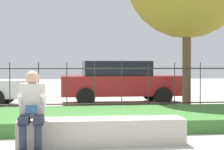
{
  "coord_description": "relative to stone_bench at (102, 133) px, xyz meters",
  "views": [
    {
      "loc": [
        -0.82,
        -6.16,
        1.32
      ],
      "look_at": [
        0.45,
        3.75,
        1.07
      ],
      "focal_mm": 60.0,
      "sensor_mm": 36.0,
      "label": 1
    }
  ],
  "objects": [
    {
      "name": "car_parked_center",
      "position": [
        1.3,
        6.73,
        0.58
      ],
      "size": [
        4.15,
        1.96,
        1.47
      ],
      "rotation": [
        0.0,
        0.0,
        0.01
      ],
      "color": "maroon",
      "rests_on": "ground_plane"
    },
    {
      "name": "iron_fence",
      "position": [
        0.2,
        3.93,
        0.55
      ],
      "size": [
        8.2,
        0.03,
        1.41
      ],
      "color": "#332D28",
      "rests_on": "ground_plane"
    },
    {
      "name": "ground_plane",
      "position": [
        0.2,
        0.0,
        -0.2
      ],
      "size": [
        60.0,
        60.0,
        0.0
      ],
      "primitive_type": "plane",
      "color": "#A8A399"
    },
    {
      "name": "grass_berm",
      "position": [
        0.2,
        2.14,
        -0.06
      ],
      "size": [
        10.2,
        2.88,
        0.27
      ],
      "color": "#3D7533",
      "rests_on": "ground_plane"
    },
    {
      "name": "stone_bench",
      "position": [
        0.0,
        0.0,
        0.0
      ],
      "size": [
        2.74,
        0.58,
        0.44
      ],
      "color": "#B7B2A3",
      "rests_on": "ground_plane"
    },
    {
      "name": "person_seated_reader",
      "position": [
        -1.11,
        -0.32,
        0.48
      ],
      "size": [
        0.42,
        0.73,
        1.24
      ],
      "color": "black",
      "rests_on": "ground_plane"
    }
  ]
}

